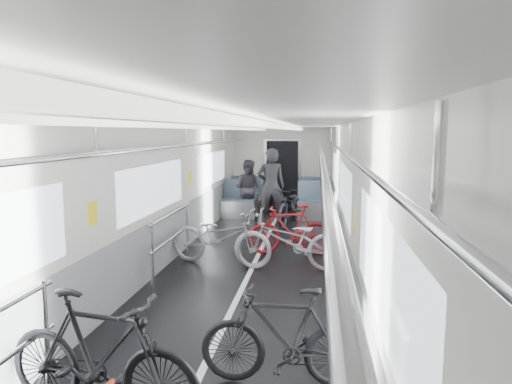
# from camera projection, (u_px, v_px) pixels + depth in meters

# --- Properties ---
(car_shell) EXTENTS (3.02, 14.01, 2.41)m
(car_shell) POSITION_uv_depth(u_px,v_px,m) (261.00, 192.00, 8.75)
(car_shell) COLOR black
(car_shell) RESTS_ON ground
(bike_left_mid) EXTENTS (1.80, 0.77, 1.05)m
(bike_left_mid) POSITION_uv_depth(u_px,v_px,m) (100.00, 356.00, 3.59)
(bike_left_mid) COLOR black
(bike_left_mid) RESTS_ON floor
(bike_left_far) EXTENTS (1.95, 1.05, 0.97)m
(bike_left_far) POSITION_uv_depth(u_px,v_px,m) (221.00, 237.00, 7.81)
(bike_left_far) COLOR #9C9BA0
(bike_left_far) RESTS_ON floor
(bike_right_near) EXTENTS (1.53, 0.44, 0.92)m
(bike_right_near) POSITION_uv_depth(u_px,v_px,m) (284.00, 336.00, 4.08)
(bike_right_near) COLOR black
(bike_right_near) RESTS_ON floor
(bike_right_mid) EXTENTS (1.88, 0.71, 0.98)m
(bike_right_mid) POSITION_uv_depth(u_px,v_px,m) (289.00, 241.00, 7.53)
(bike_right_mid) COLOR #AEADB2
(bike_right_mid) RESTS_ON floor
(bike_right_far) EXTENTS (1.61, 0.72, 0.94)m
(bike_right_far) POSITION_uv_depth(u_px,v_px,m) (290.00, 230.00, 8.48)
(bike_right_far) COLOR maroon
(bike_right_far) RESTS_ON floor
(bike_aisle) EXTENTS (1.00, 1.91, 0.95)m
(bike_aisle) POSITION_uv_depth(u_px,v_px,m) (291.00, 206.00, 11.19)
(bike_aisle) COLOR black
(bike_aisle) RESTS_ON floor
(person_standing) EXTENTS (0.75, 0.56, 1.88)m
(person_standing) POSITION_uv_depth(u_px,v_px,m) (271.00, 186.00, 11.30)
(person_standing) COLOR black
(person_standing) RESTS_ON floor
(person_seated) EXTENTS (0.87, 0.75, 1.54)m
(person_seated) POSITION_uv_depth(u_px,v_px,m) (248.00, 188.00, 12.26)
(person_seated) COLOR #2D2930
(person_seated) RESTS_ON floor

